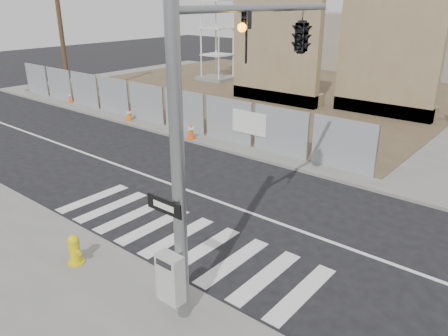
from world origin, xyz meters
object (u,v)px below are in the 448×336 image
Objects in this scene: traffic_cone_a at (70,97)px; traffic_cone_c at (191,131)px; fire_hydrant at (75,249)px; traffic_cone_d at (264,141)px; signal_pole at (265,73)px; traffic_cone_b at (129,114)px.

traffic_cone_c is (11.27, -0.78, 0.05)m from traffic_cone_a.
traffic_cone_c is at bearing 134.09° from fire_hydrant.
traffic_cone_d is (14.73, 0.22, 0.02)m from traffic_cone_a.
signal_pole reaches higher than traffic_cone_b.
traffic_cone_b is at bearing 176.76° from traffic_cone_c.
traffic_cone_b is (-9.77, 9.65, -0.06)m from fire_hydrant.
signal_pole is 10.27× the size of traffic_cone_d.
traffic_cone_c reaches higher than traffic_cone_a.
fire_hydrant is 19.10m from traffic_cone_a.
fire_hydrant is 13.73m from traffic_cone_b.
traffic_cone_b is at bearing 153.58° from signal_pole.
fire_hydrant is 1.04× the size of traffic_cone_c.
signal_pole is 9.34× the size of traffic_cone_c.
fire_hydrant is at bearing -62.33° from traffic_cone_c.
fire_hydrant reaches higher than traffic_cone_c.
traffic_cone_d is at bearing 0.85° from traffic_cone_a.
traffic_cone_c is at bearing -3.24° from traffic_cone_b.
signal_pole reaches higher than fire_hydrant.
traffic_cone_a is 14.73m from traffic_cone_d.
traffic_cone_a is at bearing 176.06° from traffic_cone_c.
fire_hydrant is 1.16× the size of traffic_cone_b.
fire_hydrant is 1.21× the size of traffic_cone_a.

